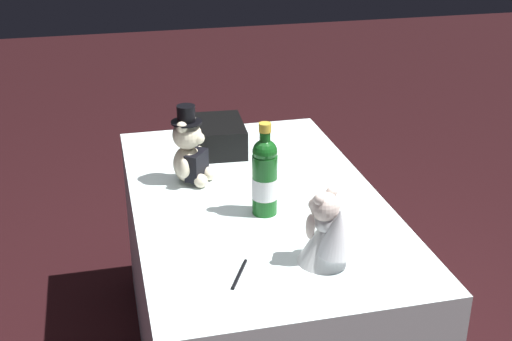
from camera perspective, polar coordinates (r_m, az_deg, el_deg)
reception_table at (r=2.56m, az=0.00°, el=-9.73°), size 1.44×0.85×0.75m
teddy_bear_groom at (r=2.45m, az=-5.54°, el=1.53°), size 0.15×0.15×0.29m
teddy_bear_bride at (r=1.95m, az=6.00°, el=-5.15°), size 0.20×0.18×0.23m
champagne_bottle at (r=2.21m, az=0.66°, el=-0.46°), size 0.08×0.08×0.32m
signing_pen at (r=1.94m, az=-1.36°, el=-8.57°), size 0.14×0.08×0.01m
gift_case_black at (r=2.75m, az=-3.06°, el=2.90°), size 0.29×0.21×0.12m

